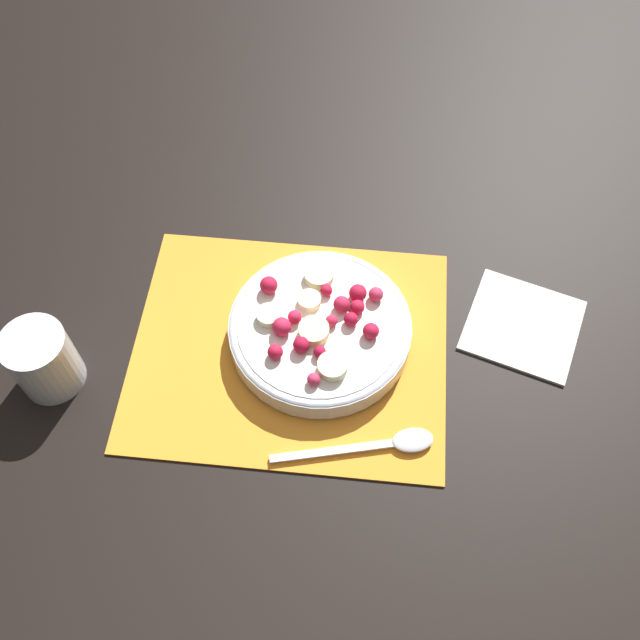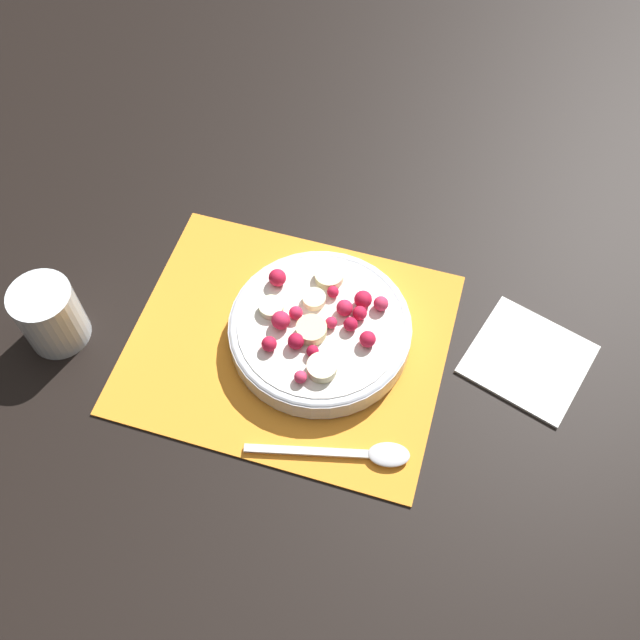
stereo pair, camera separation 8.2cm
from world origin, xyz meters
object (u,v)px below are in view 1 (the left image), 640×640
at_px(spoon, 387,444).
at_px(napkin, 523,324).
at_px(drinking_glass, 43,360).
at_px(fruit_bowl, 320,328).

bearing_deg(spoon, napkin, 34.14).
xyz_separation_m(drinking_glass, napkin, (-0.55, -0.12, -0.04)).
bearing_deg(spoon, drinking_glass, 159.54).
xyz_separation_m(fruit_bowl, napkin, (-0.24, -0.04, -0.02)).
relative_size(fruit_bowl, drinking_glass, 2.53).
height_order(spoon, napkin, spoon).
xyz_separation_m(spoon, drinking_glass, (0.39, -0.05, 0.03)).
distance_m(spoon, napkin, 0.23).
distance_m(drinking_glass, napkin, 0.56).
bearing_deg(drinking_glass, spoon, 173.06).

